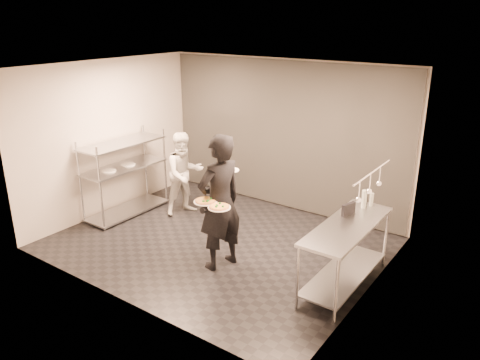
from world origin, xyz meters
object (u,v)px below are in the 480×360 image
Objects in this scene: pass_rack at (125,174)px; pizza_plate_far at (219,207)px; bottle_dark at (366,197)px; prep_counter at (346,244)px; chef at (184,174)px; bottle_green at (364,199)px; waiter at (220,203)px; pizza_plate_near at (205,201)px; pos_monitor at (348,209)px; bottle_clear at (372,199)px; salad_plate at (230,169)px.

pizza_plate_far is at bearing -15.76° from pass_rack.
bottle_dark is at bearing 10.68° from pass_rack.
pass_rack is at bearing -179.97° from prep_counter.
bottle_green is at bearing -67.07° from chef.
pizza_plate_far is (0.19, -0.26, 0.07)m from waiter.
pass_rack is 4.84× the size of pizza_plate_near.
bottle_dark is (1.44, 1.60, -0.04)m from pizza_plate_far.
pos_monitor is 1.27× the size of bottle_clear.
bottle_clear reaches higher than pos_monitor.
salad_plate is (2.55, -0.19, 0.63)m from pass_rack.
pos_monitor is 0.53m from bottle_clear.
waiter is 6.06× the size of pizza_plate_near.
pos_monitor is at bearing -101.81° from bottle_green.
chef is at bearing -177.32° from bottle_dark.
salad_plate is at bearing -149.89° from bottle_dark.
prep_counter is 1.83m from waiter.
chef reaches higher than pass_rack.
prep_counter is 0.90m from bottle_dark.
pizza_plate_near is at bearing -107.52° from chef.
pos_monitor is (1.68, 1.04, -0.07)m from pizza_plate_near.
pizza_plate_far is at bearing -152.34° from prep_counter.
pass_rack reaches higher than bottle_clear.
waiter is at bearing -78.71° from salad_plate.
pizza_plate_near reaches higher than pizza_plate_far.
bottle_clear is at bearing 28.84° from salad_plate.
bottle_dark is (-0.08, 0.80, 0.41)m from prep_counter.
waiter is 2.05m from bottle_green.
salad_plate reaches higher than pizza_plate_far.
bottle_green is at bearing 94.52° from pos_monitor.
chef reaches higher than prep_counter.
chef reaches higher than pizza_plate_far.
bottle_dark is at bearing -64.63° from chef.
chef is at bearing -177.39° from bottle_clear.
salad_plate is (-0.07, 0.35, 0.40)m from waiter.
prep_counter is 0.89m from bottle_clear.
pizza_plate_near is 2.32m from bottle_dark.
pizza_plate_near is at bearing -7.58° from waiter.
waiter is at bearing -101.55° from chef.
pizza_plate_near is 1.06× the size of pizza_plate_far.
pass_rack is 2.66m from pizza_plate_near.
pizza_plate_near is at bearing -131.93° from pos_monitor.
prep_counter is 7.87× the size of bottle_dark.
salad_plate is at bearing -93.89° from chef.
pos_monitor is 0.51m from bottle_dark.
waiter is 1.30× the size of chef.
waiter reaches higher than chef.
chef is 4.66× the size of pizza_plate_near.
bottle_dark is (1.64, 1.34, 0.03)m from waiter.
chef is at bearing -109.93° from waiter.
prep_counter is 1.77m from pizza_plate_far.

